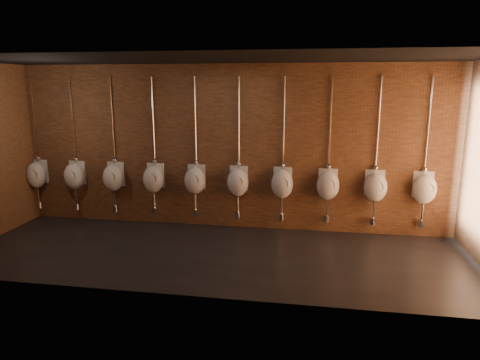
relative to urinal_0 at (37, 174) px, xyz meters
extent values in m
plane|color=black|center=(4.13, -1.35, -0.97)|extent=(8.50, 8.50, 0.00)
cube|color=black|center=(4.13, -1.35, 2.23)|extent=(8.50, 3.00, 0.04)
cube|color=brown|center=(4.13, 0.15, 0.63)|extent=(8.50, 0.04, 3.20)
cube|color=brown|center=(4.13, -2.85, 0.63)|extent=(8.50, 0.04, 3.20)
ellipsoid|color=white|center=(0.00, -0.01, -0.01)|extent=(0.46, 0.40, 0.56)
cube|color=white|center=(0.00, 0.13, 0.04)|extent=(0.36, 0.07, 0.50)
cylinder|color=gray|center=(0.00, -0.15, 0.02)|extent=(0.25, 0.04, 0.24)
cylinder|color=silver|center=(0.00, 0.11, 1.12)|extent=(0.03, 0.03, 1.72)
sphere|color=silver|center=(0.00, 0.10, 0.33)|extent=(0.10, 0.10, 0.10)
cylinder|color=silver|center=(0.00, 0.11, 1.98)|extent=(0.07, 0.07, 0.01)
cylinder|color=silver|center=(0.00, -0.01, -0.42)|extent=(0.04, 0.04, 0.38)
cylinder|color=silver|center=(0.00, -0.01, -0.67)|extent=(0.10, 0.10, 0.13)
cylinder|color=silver|center=(0.00, 0.08, -0.67)|extent=(0.04, 0.18, 0.04)
ellipsoid|color=white|center=(0.86, -0.01, -0.01)|extent=(0.46, 0.40, 0.56)
cube|color=white|center=(0.86, 0.13, 0.04)|extent=(0.36, 0.07, 0.50)
cylinder|color=gray|center=(0.86, -0.15, 0.02)|extent=(0.25, 0.04, 0.24)
cylinder|color=silver|center=(0.86, 0.11, 1.12)|extent=(0.03, 0.03, 1.72)
sphere|color=silver|center=(0.86, 0.10, 0.33)|extent=(0.10, 0.10, 0.10)
cylinder|color=silver|center=(0.86, 0.11, 1.98)|extent=(0.07, 0.07, 0.01)
cylinder|color=silver|center=(0.86, -0.01, -0.42)|extent=(0.04, 0.04, 0.38)
cylinder|color=silver|center=(0.86, -0.01, -0.67)|extent=(0.10, 0.10, 0.13)
cylinder|color=silver|center=(0.86, 0.08, -0.67)|extent=(0.04, 0.18, 0.04)
ellipsoid|color=white|center=(1.72, -0.01, -0.01)|extent=(0.46, 0.40, 0.56)
cube|color=white|center=(1.72, 0.13, 0.04)|extent=(0.36, 0.07, 0.50)
cylinder|color=gray|center=(1.72, -0.15, 0.02)|extent=(0.25, 0.04, 0.24)
cylinder|color=silver|center=(1.72, 0.11, 1.12)|extent=(0.03, 0.03, 1.72)
sphere|color=silver|center=(1.72, 0.10, 0.33)|extent=(0.10, 0.10, 0.10)
cylinder|color=silver|center=(1.72, 0.11, 1.98)|extent=(0.07, 0.07, 0.01)
cylinder|color=silver|center=(1.72, -0.01, -0.42)|extent=(0.04, 0.04, 0.38)
cylinder|color=silver|center=(1.72, -0.01, -0.67)|extent=(0.10, 0.10, 0.13)
cylinder|color=silver|center=(1.72, 0.08, -0.67)|extent=(0.04, 0.18, 0.04)
ellipsoid|color=white|center=(2.58, -0.01, -0.01)|extent=(0.46, 0.40, 0.56)
cube|color=white|center=(2.58, 0.13, 0.04)|extent=(0.36, 0.07, 0.50)
cylinder|color=gray|center=(2.58, -0.15, 0.02)|extent=(0.25, 0.04, 0.24)
cylinder|color=silver|center=(2.58, 0.11, 1.12)|extent=(0.03, 0.03, 1.72)
sphere|color=silver|center=(2.58, 0.10, 0.33)|extent=(0.10, 0.10, 0.10)
cylinder|color=silver|center=(2.58, 0.11, 1.98)|extent=(0.07, 0.07, 0.01)
cylinder|color=silver|center=(2.58, -0.01, -0.42)|extent=(0.04, 0.04, 0.38)
cylinder|color=silver|center=(2.58, -0.01, -0.67)|extent=(0.10, 0.10, 0.13)
cylinder|color=silver|center=(2.58, 0.08, -0.67)|extent=(0.04, 0.18, 0.04)
ellipsoid|color=white|center=(3.44, -0.01, -0.01)|extent=(0.46, 0.40, 0.56)
cube|color=white|center=(3.44, 0.13, 0.04)|extent=(0.36, 0.07, 0.50)
cylinder|color=gray|center=(3.44, -0.15, 0.02)|extent=(0.25, 0.04, 0.24)
cylinder|color=silver|center=(3.44, 0.11, 1.12)|extent=(0.03, 0.03, 1.72)
sphere|color=silver|center=(3.44, 0.10, 0.33)|extent=(0.10, 0.10, 0.10)
cylinder|color=silver|center=(3.44, 0.11, 1.98)|extent=(0.07, 0.07, 0.01)
cylinder|color=silver|center=(3.44, -0.01, -0.42)|extent=(0.04, 0.04, 0.38)
cylinder|color=silver|center=(3.44, -0.01, -0.67)|extent=(0.10, 0.10, 0.13)
cylinder|color=silver|center=(3.44, 0.08, -0.67)|extent=(0.04, 0.18, 0.04)
ellipsoid|color=white|center=(4.30, -0.01, -0.01)|extent=(0.46, 0.40, 0.56)
cube|color=white|center=(4.30, 0.13, 0.04)|extent=(0.36, 0.07, 0.50)
cylinder|color=gray|center=(4.30, -0.15, 0.02)|extent=(0.25, 0.04, 0.24)
cylinder|color=silver|center=(4.30, 0.11, 1.12)|extent=(0.03, 0.03, 1.72)
sphere|color=silver|center=(4.30, 0.10, 0.33)|extent=(0.10, 0.10, 0.10)
cylinder|color=silver|center=(4.30, 0.11, 1.98)|extent=(0.07, 0.07, 0.01)
cylinder|color=silver|center=(4.30, -0.01, -0.42)|extent=(0.04, 0.04, 0.38)
cylinder|color=silver|center=(4.30, -0.01, -0.67)|extent=(0.10, 0.10, 0.13)
cylinder|color=silver|center=(4.30, 0.08, -0.67)|extent=(0.04, 0.18, 0.04)
ellipsoid|color=white|center=(5.16, -0.01, -0.01)|extent=(0.46, 0.40, 0.56)
cube|color=white|center=(5.16, 0.13, 0.04)|extent=(0.36, 0.07, 0.50)
cylinder|color=gray|center=(5.16, -0.15, 0.02)|extent=(0.25, 0.04, 0.24)
cylinder|color=silver|center=(5.16, 0.11, 1.12)|extent=(0.03, 0.03, 1.72)
sphere|color=silver|center=(5.16, 0.10, 0.33)|extent=(0.10, 0.10, 0.10)
cylinder|color=silver|center=(5.16, 0.11, 1.98)|extent=(0.07, 0.07, 0.01)
cylinder|color=silver|center=(5.16, -0.01, -0.42)|extent=(0.04, 0.04, 0.38)
cylinder|color=silver|center=(5.16, -0.01, -0.67)|extent=(0.10, 0.10, 0.13)
cylinder|color=silver|center=(5.16, 0.08, -0.67)|extent=(0.04, 0.18, 0.04)
ellipsoid|color=white|center=(6.02, -0.01, -0.01)|extent=(0.46, 0.40, 0.56)
cube|color=white|center=(6.02, 0.13, 0.04)|extent=(0.36, 0.07, 0.50)
cylinder|color=gray|center=(6.02, -0.15, 0.02)|extent=(0.25, 0.04, 0.24)
cylinder|color=silver|center=(6.02, 0.11, 1.12)|extent=(0.03, 0.03, 1.72)
sphere|color=silver|center=(6.02, 0.10, 0.33)|extent=(0.10, 0.10, 0.10)
cylinder|color=silver|center=(6.02, 0.11, 1.98)|extent=(0.07, 0.07, 0.01)
cylinder|color=silver|center=(6.02, -0.01, -0.42)|extent=(0.04, 0.04, 0.38)
cylinder|color=silver|center=(6.02, -0.01, -0.67)|extent=(0.10, 0.10, 0.13)
cylinder|color=silver|center=(6.02, 0.08, -0.67)|extent=(0.04, 0.18, 0.04)
ellipsoid|color=white|center=(6.88, -0.01, -0.01)|extent=(0.46, 0.40, 0.56)
cube|color=white|center=(6.88, 0.13, 0.04)|extent=(0.36, 0.07, 0.50)
cylinder|color=gray|center=(6.88, -0.15, 0.02)|extent=(0.25, 0.04, 0.24)
cylinder|color=silver|center=(6.88, 0.11, 1.12)|extent=(0.03, 0.03, 1.72)
sphere|color=silver|center=(6.88, 0.10, 0.33)|extent=(0.10, 0.10, 0.10)
cylinder|color=silver|center=(6.88, 0.11, 1.98)|extent=(0.07, 0.07, 0.01)
cylinder|color=silver|center=(6.88, -0.01, -0.42)|extent=(0.04, 0.04, 0.38)
cylinder|color=silver|center=(6.88, -0.01, -0.67)|extent=(0.10, 0.10, 0.13)
cylinder|color=silver|center=(6.88, 0.08, -0.67)|extent=(0.04, 0.18, 0.04)
ellipsoid|color=white|center=(7.74, -0.01, -0.01)|extent=(0.46, 0.40, 0.56)
cube|color=white|center=(7.74, 0.13, 0.04)|extent=(0.36, 0.07, 0.50)
cylinder|color=gray|center=(7.74, -0.15, 0.02)|extent=(0.25, 0.04, 0.24)
cylinder|color=silver|center=(7.74, 0.11, 1.12)|extent=(0.03, 0.03, 1.72)
sphere|color=silver|center=(7.74, 0.10, 0.33)|extent=(0.10, 0.10, 0.10)
cylinder|color=silver|center=(7.74, 0.11, 1.98)|extent=(0.07, 0.07, 0.01)
cylinder|color=silver|center=(7.74, -0.01, -0.42)|extent=(0.04, 0.04, 0.38)
cylinder|color=silver|center=(7.74, -0.01, -0.67)|extent=(0.10, 0.10, 0.13)
cylinder|color=silver|center=(7.74, 0.08, -0.67)|extent=(0.04, 0.18, 0.04)
camera|label=1|loc=(5.66, -7.99, 1.82)|focal=32.00mm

